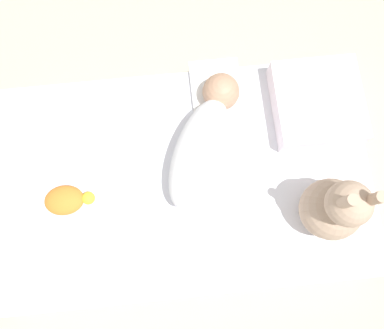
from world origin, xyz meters
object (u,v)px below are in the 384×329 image
(turtle_plush, at_px, (67,200))
(bunny_plush, at_px, (335,208))
(swaddled_baby, at_px, (204,141))
(pillow, at_px, (317,103))

(turtle_plush, bearing_deg, bunny_plush, -8.41)
(swaddled_baby, xyz_separation_m, bunny_plush, (0.38, -0.27, 0.06))
(swaddled_baby, xyz_separation_m, turtle_plush, (-0.49, -0.15, -0.05))
(swaddled_baby, height_order, bunny_plush, bunny_plush)
(swaddled_baby, relative_size, pillow, 1.58)
(swaddled_baby, height_order, turtle_plush, swaddled_baby)
(pillow, bearing_deg, turtle_plush, -164.31)
(bunny_plush, height_order, turtle_plush, bunny_plush)
(pillow, bearing_deg, bunny_plush, -96.15)
(pillow, relative_size, turtle_plush, 1.85)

